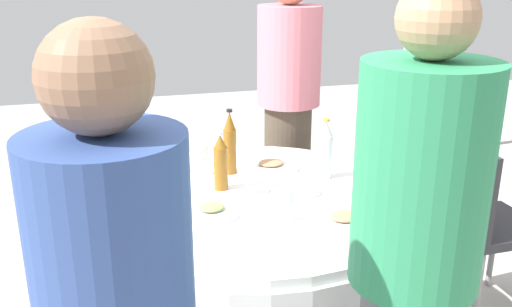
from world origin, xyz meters
name	(u,v)px	position (x,y,z in m)	size (l,w,h in m)	color
dining_table	(256,229)	(0.00, 0.00, 0.59)	(1.31, 1.31, 0.74)	white
bottle_amber_right	(221,163)	(-0.12, 0.11, 0.85)	(0.06, 0.06, 0.25)	#8C5619
bottle_amber_east	(230,144)	(-0.04, 0.28, 0.88)	(0.06, 0.06, 0.29)	#8C5619
bottle_brown_north	(141,150)	(-0.42, 0.34, 0.86)	(0.06, 0.06, 0.26)	#593314
bottle_clear_outer	(325,151)	(0.34, 0.12, 0.86)	(0.06, 0.06, 0.27)	silver
wine_glass_outer	(247,170)	(-0.03, 0.02, 0.85)	(0.07, 0.07, 0.15)	white
wine_glass_far	(286,198)	(0.04, -0.26, 0.83)	(0.07, 0.07, 0.13)	white
wine_glass_inner	(201,155)	(-0.17, 0.29, 0.84)	(0.06, 0.06, 0.14)	white
wine_glass_front	(138,188)	(-0.47, -0.08, 0.86)	(0.07, 0.07, 0.16)	white
plate_mid	(344,220)	(0.24, -0.32, 0.75)	(0.24, 0.24, 0.04)	white
plate_south	(212,211)	(-0.20, -0.12, 0.75)	(0.22, 0.22, 0.04)	white
plate_left	(296,189)	(0.17, 0.01, 0.75)	(0.21, 0.21, 0.02)	white
plate_west	(271,166)	(0.15, 0.29, 0.75)	(0.25, 0.25, 0.04)	white
fork_east	(258,249)	(-0.11, -0.43, 0.74)	(0.18, 0.02, 0.01)	silver
folded_napkin	(380,190)	(0.50, -0.10, 0.75)	(0.14, 0.14, 0.02)	white
person_right	(288,113)	(0.41, 0.83, 0.85)	(0.34, 0.34, 1.62)	#4C3F33
person_east	(411,277)	(0.19, -0.87, 0.85)	(0.34, 0.34, 1.62)	slate
chair_inner	(479,215)	(1.08, 0.01, 0.52)	(0.40, 0.40, 0.87)	#2D2D33
tent_pole_main	(412,2)	(1.88, 2.16, 1.31)	(0.07, 0.07, 2.62)	#B2B5B7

